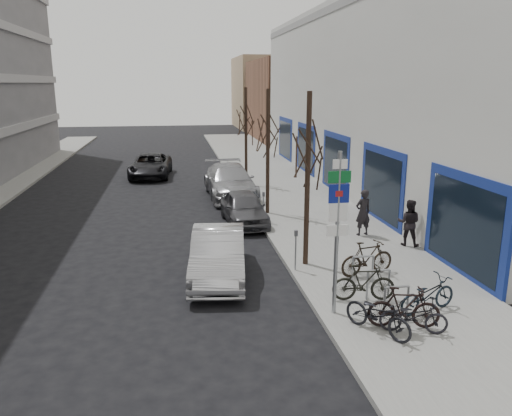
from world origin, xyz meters
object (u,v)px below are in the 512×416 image
object	(u,v)px
bike_mid_curb	(428,292)
parked_car_front	(218,254)
meter_front	(296,246)
lane_car	(151,165)
bike_rack	(378,281)
parked_car_back	(230,181)
meter_mid	(264,204)
bike_near_left	(378,311)
bike_mid_inner	(364,282)
bike_far_inner	(367,258)
tree_mid	(268,122)
bike_near_right	(404,307)
tree_near	(308,139)
tree_far	(246,113)
pedestrian_far	(409,222)
highway_sign_pole	(337,224)
bike_far_curb	(414,313)
meter_back	(245,179)
parked_car_mid	(244,208)
pedestrian_near	(363,212)

from	to	relation	value
bike_mid_curb	parked_car_front	xyz separation A→B (m)	(-4.91, 3.49, 0.05)
meter_front	lane_car	size ratio (longest dim) A/B	0.25
bike_rack	parked_car_back	size ratio (longest dim) A/B	0.40
meter_mid	bike_near_left	xyz separation A→B (m)	(0.90, -9.68, -0.23)
bike_mid_inner	bike_far_inner	xyz separation A→B (m)	(0.76, 1.69, 0.03)
tree_mid	bike_near_right	bearing A→B (deg)	-84.05
bike_mid_inner	parked_car_front	world-z (taller)	parked_car_front
bike_rack	tree_near	distance (m)	4.66
tree_near	parked_car_front	xyz separation A→B (m)	(-2.80, -0.33, -3.37)
tree_far	pedestrian_far	xyz separation A→B (m)	(4.04, -11.78, -3.12)
highway_sign_pole	bike_far_curb	xyz separation A→B (m)	(1.47, -1.27, -1.84)
meter_back	parked_car_back	world-z (taller)	parked_car_back
parked_car_front	meter_front	bearing A→B (deg)	2.53
parked_car_front	parked_car_mid	distance (m)	5.99
parked_car_mid	bike_far_curb	bearing A→B (deg)	-79.38
bike_far_inner	parked_car_front	world-z (taller)	parked_car_front
bike_rack	tree_far	size ratio (longest dim) A/B	0.41
pedestrian_near	bike_far_curb	bearing A→B (deg)	64.95
bike_mid_curb	pedestrian_near	xyz separation A→B (m)	(0.79, 6.46, 0.35)
tree_far	pedestrian_far	world-z (taller)	tree_far
bike_mid_curb	bike_mid_inner	distance (m)	1.60
meter_mid	pedestrian_near	size ratio (longest dim) A/B	0.72
tree_mid	meter_mid	world-z (taller)	tree_mid
meter_front	bike_far_curb	bearing A→B (deg)	-68.11
bike_mid_curb	parked_car_mid	bearing A→B (deg)	2.47
highway_sign_pole	bike_far_curb	size ratio (longest dim) A/B	2.73
bike_rack	meter_mid	bearing A→B (deg)	101.80
bike_far_curb	lane_car	bearing A→B (deg)	35.59
meter_mid	parked_car_mid	xyz separation A→B (m)	(-0.75, 0.44, -0.24)
bike_far_curb	parked_car_front	size ratio (longest dim) A/B	0.35
bike_mid_curb	lane_car	world-z (taller)	lane_car
meter_front	bike_far_inner	bearing A→B (deg)	-20.33
parked_car_back	pedestrian_near	xyz separation A→B (m)	(4.10, -7.88, 0.20)
meter_back	parked_car_front	bearing A→B (deg)	-102.24
meter_front	meter_mid	distance (m)	5.50
bike_far_curb	tree_near	bearing A→B (deg)	33.39
highway_sign_pole	meter_front	size ratio (longest dim) A/B	3.31
tree_near	lane_car	xyz separation A→B (m)	(-5.45, 17.11, -3.39)
tree_near	bike_far_inner	distance (m)	3.95
bike_mid_curb	parked_car_mid	world-z (taller)	parked_car_mid
tree_far	pedestrian_near	size ratio (longest dim) A/B	3.14
bike_rack	bike_far_inner	bearing A→B (deg)	78.12
parked_car_back	lane_car	xyz separation A→B (m)	(-4.25, 6.59, -0.12)
meter_front	bike_far_inner	distance (m)	2.14
bike_rack	parked_car_front	bearing A→B (deg)	147.27
bike_mid_curb	bike_far_inner	distance (m)	2.64
tree_near	parked_car_front	world-z (taller)	tree_near
bike_rack	bike_mid_inner	size ratio (longest dim) A/B	1.35
bike_near_right	pedestrian_far	distance (m)	6.44
bike_rack	parked_car_mid	bearing A→B (deg)	106.05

